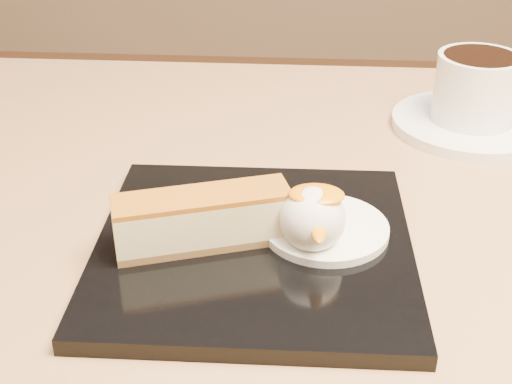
# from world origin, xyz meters

# --- Properties ---
(dessert_plate) EXTENTS (0.22, 0.22, 0.01)m
(dessert_plate) POSITION_xyz_m (0.00, 0.00, 0.73)
(dessert_plate) COLOR black
(dessert_plate) RESTS_ON table
(cheesecake) EXTENTS (0.12, 0.07, 0.04)m
(cheesecake) POSITION_xyz_m (-0.03, -0.00, 0.75)
(cheesecake) COLOR brown
(cheesecake) RESTS_ON dessert_plate
(cream_smear) EXTENTS (0.09, 0.09, 0.01)m
(cream_smear) POSITION_xyz_m (0.05, 0.02, 0.73)
(cream_smear) COLOR white
(cream_smear) RESTS_ON dessert_plate
(ice_cream_scoop) EXTENTS (0.05, 0.05, 0.05)m
(ice_cream_scoop) POSITION_xyz_m (0.04, -0.00, 0.76)
(ice_cream_scoop) COLOR white
(ice_cream_scoop) RESTS_ON cream_smear
(mango_sauce) EXTENTS (0.04, 0.03, 0.01)m
(mango_sauce) POSITION_xyz_m (0.04, 0.00, 0.77)
(mango_sauce) COLOR orange
(mango_sauce) RESTS_ON ice_cream_scoop
(mint_sprig) EXTENTS (0.03, 0.02, 0.00)m
(mint_sprig) POSITION_xyz_m (0.02, 0.04, 0.74)
(mint_sprig) COLOR #297E34
(mint_sprig) RESTS_ON cream_smear
(saucer) EXTENTS (0.15, 0.15, 0.01)m
(saucer) POSITION_xyz_m (0.19, 0.23, 0.72)
(saucer) COLOR white
(saucer) RESTS_ON table
(coffee_cup) EXTENTS (0.10, 0.08, 0.06)m
(coffee_cup) POSITION_xyz_m (0.20, 0.23, 0.76)
(coffee_cup) COLOR white
(coffee_cup) RESTS_ON saucer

